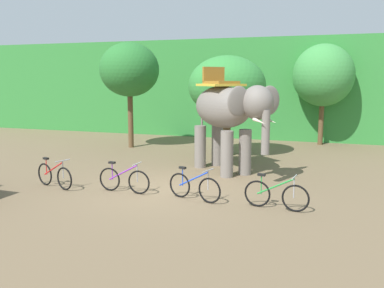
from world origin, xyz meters
TOP-DOWN VIEW (x-y plane):
  - ground_plane at (0.00, 0.00)m, footprint 80.00×80.00m
  - foliage_hedge at (0.00, 14.42)m, footprint 36.00×6.00m
  - tree_left at (-4.55, 6.86)m, footprint 2.86×2.86m
  - tree_right at (0.46, 6.10)m, footprint 3.32×3.32m
  - tree_far_left at (4.29, 10.69)m, footprint 3.03×3.03m
  - elephant at (1.26, 2.95)m, footprint 3.77×3.57m
  - bike_red at (-3.32, -0.79)m, footprint 1.64×0.68m
  - bike_purple at (-1.01, -0.60)m, footprint 1.71×0.52m
  - bike_blue at (1.22, -0.69)m, footprint 1.66×0.64m
  - bike_green at (3.47, -0.78)m, footprint 1.70×0.52m

SIDE VIEW (x-z plane):
  - ground_plane at x=0.00m, z-range 0.00..0.00m
  - bike_red at x=-3.32m, z-range -0.07..0.85m
  - bike_purple at x=-1.01m, z-range -0.07..0.85m
  - bike_blue at x=1.22m, z-range -0.07..0.85m
  - bike_green at x=3.47m, z-range -0.07..0.85m
  - elephant at x=1.26m, z-range 0.31..4.09m
  - foliage_hedge at x=0.00m, z-range 0.00..5.57m
  - tree_right at x=0.46m, z-range 0.86..5.20m
  - tree_far_left at x=4.29m, z-range 0.97..6.05m
  - tree_left at x=-4.55m, z-range 1.23..6.31m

